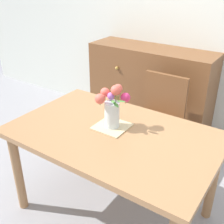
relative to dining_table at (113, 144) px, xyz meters
The scene contains 7 objects.
ground_plane 0.65m from the dining_table, ahead, with size 12.00×12.00×0.00m, color #939399.
back_wall 1.77m from the dining_table, 90.00° to the left, with size 7.00×0.10×2.80m, color silver.
dining_table is the anchor object (origin of this frame).
chair_far 0.81m from the dining_table, 91.53° to the left, with size 0.42×0.42×0.90m.
dresser 1.40m from the dining_table, 106.57° to the left, with size 1.40×0.47×1.00m.
placemat 0.12m from the dining_table, 132.25° to the left, with size 0.23×0.23×0.01m, color #CCB789.
flower_vase 0.28m from the dining_table, 130.79° to the left, with size 0.23×0.19×0.30m.
Camera 1 is at (0.94, -1.40, 1.76)m, focal length 45.30 mm.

